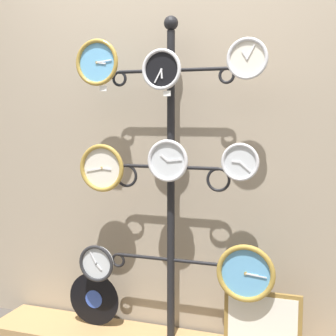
% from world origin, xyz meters
% --- Properties ---
extents(shop_wall, '(4.40, 0.04, 2.80)m').
position_xyz_m(shop_wall, '(0.00, 0.57, 1.40)').
color(shop_wall, gray).
rests_on(shop_wall, ground_plane).
extents(display_stand, '(0.75, 0.37, 1.87)m').
position_xyz_m(display_stand, '(0.00, 0.41, 0.69)').
color(display_stand, black).
rests_on(display_stand, ground_plane).
extents(clock_top_left, '(0.26, 0.04, 0.26)m').
position_xyz_m(clock_top_left, '(-0.40, 0.31, 1.62)').
color(clock_top_left, '#60A8DB').
extents(clock_top_center, '(0.22, 0.04, 0.22)m').
position_xyz_m(clock_top_center, '(-0.02, 0.31, 1.57)').
color(clock_top_center, black).
extents(clock_top_right, '(0.21, 0.04, 0.21)m').
position_xyz_m(clock_top_right, '(0.43, 0.32, 1.61)').
color(clock_top_right, silver).
extents(clock_middle_left, '(0.27, 0.04, 0.27)m').
position_xyz_m(clock_middle_left, '(-0.39, 0.33, 1.04)').
color(clock_middle_left, silver).
extents(clock_middle_center, '(0.23, 0.04, 0.23)m').
position_xyz_m(clock_middle_center, '(0.01, 0.33, 1.09)').
color(clock_middle_center, silver).
extents(clock_middle_right, '(0.20, 0.04, 0.20)m').
position_xyz_m(clock_middle_right, '(0.40, 0.32, 1.10)').
color(clock_middle_right, silver).
extents(clock_bottom_left, '(0.22, 0.04, 0.22)m').
position_xyz_m(clock_bottom_left, '(-0.43, 0.33, 0.48)').
color(clock_bottom_left, silver).
extents(clock_bottom_right, '(0.31, 0.04, 0.31)m').
position_xyz_m(clock_bottom_right, '(0.45, 0.29, 0.53)').
color(clock_bottom_right, '#60A8DB').
extents(vinyl_record, '(0.33, 0.01, 0.33)m').
position_xyz_m(vinyl_record, '(-0.49, 0.40, 0.22)').
color(vinyl_record, black).
rests_on(vinyl_record, low_shelf).
extents(picture_frame, '(0.40, 0.02, 0.36)m').
position_xyz_m(picture_frame, '(0.53, 0.34, 0.24)').
color(picture_frame, olive).
rests_on(picture_frame, low_shelf).
extents(price_tag_upper, '(0.04, 0.00, 0.03)m').
position_xyz_m(price_tag_upper, '(-0.36, 0.31, 1.48)').
color(price_tag_upper, white).
extents(price_tag_mid, '(0.04, 0.00, 0.03)m').
position_xyz_m(price_tag_mid, '(0.01, 0.31, 1.45)').
color(price_tag_mid, white).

